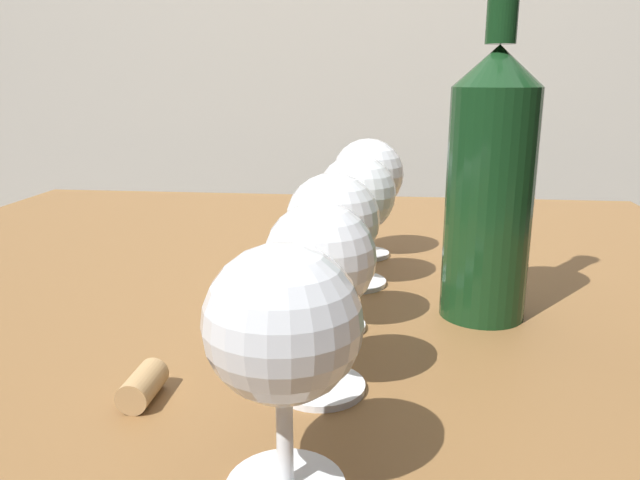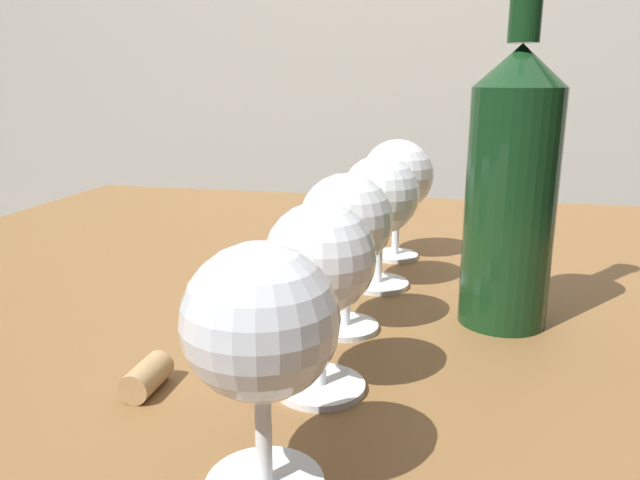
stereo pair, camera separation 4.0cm
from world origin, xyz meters
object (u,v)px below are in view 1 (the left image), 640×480
object	(u,v)px
wine_glass_pinot	(320,263)
wine_glass_white	(357,197)
wine_glass_empty	(333,224)
wine_bottle	(490,179)
wine_glass_rose	(368,176)
cork	(143,386)
wine_glass_merlot	(283,331)

from	to	relation	value
wine_glass_pinot	wine_glass_white	world-z (taller)	wine_glass_white
wine_glass_empty	wine_bottle	distance (m)	0.15
wine_glass_rose	wine_bottle	xyz separation A→B (m)	(0.11, -0.19, 0.03)
wine_glass_rose	cork	distance (m)	0.41
wine_glass_white	wine_glass_rose	bearing A→B (deg)	86.09
wine_glass_merlot	wine_glass_rose	xyz separation A→B (m)	(0.03, 0.46, 0.01)
wine_glass_empty	wine_glass_white	bearing A→B (deg)	83.58
wine_glass_merlot	cork	bearing A→B (deg)	143.37
cork	wine_glass_white	bearing A→B (deg)	63.26
wine_glass_merlot	wine_glass_empty	bearing A→B (deg)	88.84
wine_glass_merlot	wine_glass_white	size ratio (longest dim) A/B	0.98
wine_glass_white	wine_glass_empty	bearing A→B (deg)	-96.42
wine_glass_empty	wine_glass_white	xyz separation A→B (m)	(0.01, 0.12, 0.00)
wine_bottle	cork	bearing A→B (deg)	-143.58
wine_glass_white	wine_bottle	xyz separation A→B (m)	(0.12, -0.07, 0.03)
wine_glass_empty	cork	xyz separation A→B (m)	(-0.12, -0.14, -0.08)
wine_glass_empty	wine_glass_rose	bearing A→B (deg)	84.77
wine_glass_merlot	wine_glass_rose	distance (m)	0.46
wine_bottle	cork	world-z (taller)	wine_bottle
wine_glass_white	wine_glass_rose	size ratio (longest dim) A/B	0.96
wine_glass_pinot	cork	world-z (taller)	wine_glass_pinot
wine_glass_empty	wine_glass_rose	world-z (taller)	wine_glass_rose
wine_glass_white	wine_glass_pinot	bearing A→B (deg)	-93.05
wine_bottle	cork	distance (m)	0.34
wine_glass_merlot	wine_bottle	size ratio (longest dim) A/B	0.41
wine_glass_white	wine_glass_merlot	bearing A→B (deg)	-93.04
wine_glass_empty	cork	distance (m)	0.20
wine_glass_pinot	wine_glass_white	xyz separation A→B (m)	(0.01, 0.23, 0.00)
wine_glass_empty	cork	bearing A→B (deg)	-130.41
wine_glass_white	wine_glass_rose	world-z (taller)	wine_glass_rose
wine_glass_rose	wine_glass_white	bearing A→B (deg)	-93.91
wine_glass_pinot	cork	bearing A→B (deg)	-166.62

